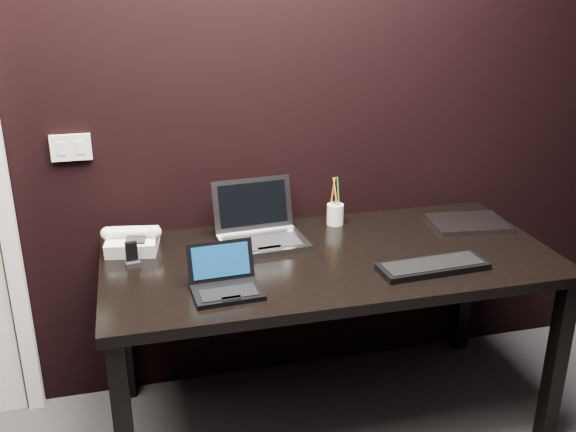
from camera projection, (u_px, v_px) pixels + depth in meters
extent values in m
plane|color=black|center=(230.00, 92.00, 2.53)|extent=(4.00, 0.00, 4.00)
cube|color=white|center=(0.00, 178.00, 2.40)|extent=(0.06, 0.05, 2.11)
cube|color=silver|center=(71.00, 147.00, 2.44)|extent=(0.15, 0.02, 0.10)
cube|color=silver|center=(61.00, 149.00, 2.42)|extent=(0.03, 0.01, 0.05)
cube|color=silver|center=(80.00, 148.00, 2.44)|extent=(0.03, 0.01, 0.05)
cube|color=black|center=(330.00, 260.00, 2.44)|extent=(1.70, 0.80, 0.04)
cube|color=black|center=(556.00, 364.00, 2.44)|extent=(0.06, 0.06, 0.70)
cube|color=black|center=(122.00, 325.00, 2.71)|extent=(0.06, 0.06, 0.70)
cube|color=black|center=(465.00, 283.00, 3.07)|extent=(0.06, 0.06, 0.70)
cube|color=black|center=(228.00, 292.00, 2.13)|extent=(0.24, 0.17, 0.02)
cube|color=black|center=(229.00, 293.00, 2.11)|extent=(0.19, 0.10, 0.00)
cube|color=black|center=(231.00, 298.00, 2.08)|extent=(0.07, 0.03, 0.00)
cube|color=black|center=(221.00, 261.00, 2.20)|extent=(0.23, 0.06, 0.13)
cube|color=#0A2B4F|center=(221.00, 261.00, 2.19)|extent=(0.20, 0.05, 0.11)
cube|color=#96969B|center=(263.00, 243.00, 2.52)|extent=(0.35, 0.26, 0.02)
cube|color=black|center=(265.00, 242.00, 2.49)|extent=(0.28, 0.15, 0.00)
cube|color=gray|center=(270.00, 248.00, 2.43)|extent=(0.09, 0.05, 0.00)
cube|color=#98989D|center=(253.00, 204.00, 2.60)|extent=(0.33, 0.09, 0.20)
cube|color=black|center=(253.00, 204.00, 2.60)|extent=(0.28, 0.07, 0.17)
cube|color=black|center=(433.00, 266.00, 2.31)|extent=(0.41, 0.16, 0.02)
cube|color=black|center=(433.00, 263.00, 2.31)|extent=(0.37, 0.13, 0.00)
cube|color=#95959A|center=(468.00, 223.00, 2.71)|extent=(0.33, 0.26, 0.02)
cube|color=white|center=(133.00, 243.00, 2.46)|extent=(0.21, 0.20, 0.08)
cylinder|color=silver|center=(131.00, 233.00, 2.43)|extent=(0.18, 0.07, 0.04)
sphere|color=white|center=(107.00, 234.00, 2.43)|extent=(0.06, 0.06, 0.05)
sphere|color=silver|center=(155.00, 232.00, 2.44)|extent=(0.06, 0.06, 0.05)
cube|color=black|center=(136.00, 240.00, 2.41)|extent=(0.08, 0.06, 0.01)
cube|color=black|center=(132.00, 254.00, 2.34)|extent=(0.04, 0.03, 0.09)
cube|color=black|center=(133.00, 264.00, 2.34)|extent=(0.06, 0.04, 0.02)
cylinder|color=silver|center=(335.00, 214.00, 2.71)|extent=(0.08, 0.08, 0.09)
cylinder|color=orange|center=(333.00, 192.00, 2.68)|extent=(0.02, 0.02, 0.13)
cylinder|color=#248628|center=(338.00, 193.00, 2.68)|extent=(0.01, 0.02, 0.13)
cylinder|color=black|center=(336.00, 192.00, 2.69)|extent=(0.01, 0.01, 0.13)
cylinder|color=orange|center=(335.00, 193.00, 2.67)|extent=(0.02, 0.03, 0.13)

